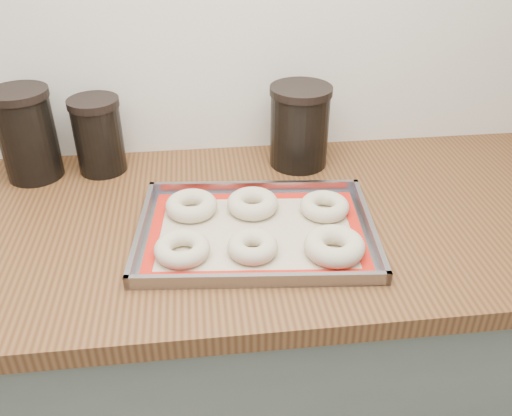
{
  "coord_description": "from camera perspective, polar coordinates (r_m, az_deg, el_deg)",
  "views": [
    {
      "loc": [
        0.0,
        0.73,
        1.52
      ],
      "look_at": [
        0.11,
        1.61,
        0.96
      ],
      "focal_mm": 38.0,
      "sensor_mm": 36.0,
      "label": 1
    }
  ],
  "objects": [
    {
      "name": "bagel_back_right",
      "position": [
        1.13,
        7.23,
        0.17
      ],
      "size": [
        0.11,
        0.11,
        0.03
      ],
      "primitive_type": "torus",
      "rotation": [
        0.0,
        0.0,
        0.1
      ],
      "color": "beige",
      "rests_on": "baking_mat"
    },
    {
      "name": "bagel_back_mid",
      "position": [
        1.13,
        -0.36,
        0.48
      ],
      "size": [
        0.13,
        0.13,
        0.04
      ],
      "primitive_type": "torus",
      "rotation": [
        0.0,
        0.0,
        0.21
      ],
      "color": "beige",
      "rests_on": "baking_mat"
    },
    {
      "name": "bagel_front_right",
      "position": [
        1.01,
        8.25,
        -3.99
      ],
      "size": [
        0.14,
        0.14,
        0.04
      ],
      "primitive_type": "torus",
      "rotation": [
        0.0,
        0.0,
        -0.29
      ],
      "color": "beige",
      "rests_on": "baking_mat"
    },
    {
      "name": "countertop",
      "position": [
        1.14,
        -5.68,
        -1.88
      ],
      "size": [
        3.06,
        0.68,
        0.04
      ],
      "primitive_type": "cube",
      "color": "brown",
      "rests_on": "cabinet"
    },
    {
      "name": "canister_mid",
      "position": [
        1.31,
        -16.26,
        7.36
      ],
      "size": [
        0.12,
        0.12,
        0.18
      ],
      "color": "black",
      "rests_on": "countertop"
    },
    {
      "name": "canister_left",
      "position": [
        1.33,
        -22.94,
        7.17
      ],
      "size": [
        0.13,
        0.13,
        0.21
      ],
      "color": "black",
      "rests_on": "countertop"
    },
    {
      "name": "bagel_front_left",
      "position": [
        1.01,
        -7.79,
        -4.29
      ],
      "size": [
        0.12,
        0.12,
        0.03
      ],
      "primitive_type": "torus",
      "rotation": [
        0.0,
        0.0,
        -0.2
      ],
      "color": "beige",
      "rests_on": "baking_mat"
    },
    {
      "name": "baking_mat",
      "position": [
        1.07,
        0.0,
        -2.49
      ],
      "size": [
        0.45,
        0.33,
        0.0
      ],
      "rotation": [
        0.0,
        0.0,
        -0.09
      ],
      "color": "#C6B793",
      "rests_on": "baking_tray"
    },
    {
      "name": "cabinet",
      "position": [
        1.44,
        -4.69,
        -16.88
      ],
      "size": [
        3.0,
        0.65,
        0.86
      ],
      "primitive_type": "cube",
      "color": "#5E6559",
      "rests_on": "floor"
    },
    {
      "name": "baking_tray",
      "position": [
        1.07,
        0.0,
        -2.4
      ],
      "size": [
        0.49,
        0.37,
        0.03
      ],
      "rotation": [
        0.0,
        0.0,
        -0.09
      ],
      "color": "gray",
      "rests_on": "countertop"
    },
    {
      "name": "bagel_back_left",
      "position": [
        1.13,
        -6.81,
        0.25
      ],
      "size": [
        0.13,
        0.13,
        0.03
      ],
      "primitive_type": "torus",
      "rotation": [
        0.0,
        0.0,
        -0.31
      ],
      "color": "beige",
      "rests_on": "baking_mat"
    },
    {
      "name": "canister_right",
      "position": [
        1.29,
        4.6,
        8.59
      ],
      "size": [
        0.14,
        0.14,
        0.19
      ],
      "color": "black",
      "rests_on": "countertop"
    },
    {
      "name": "bagel_front_mid",
      "position": [
        1.0,
        -0.35,
        -4.09
      ],
      "size": [
        0.11,
        0.11,
        0.03
      ],
      "primitive_type": "torus",
      "rotation": [
        0.0,
        0.0,
        -0.25
      ],
      "color": "beige",
      "rests_on": "baking_mat"
    }
  ]
}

